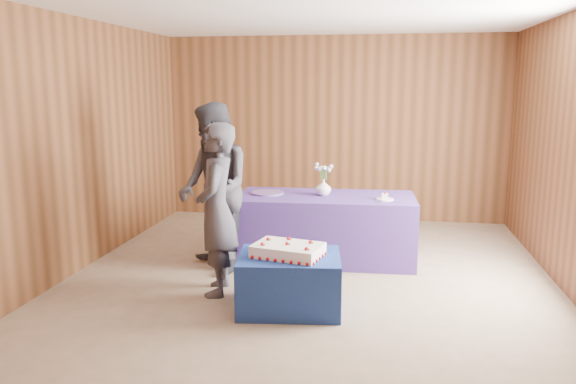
% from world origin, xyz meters
% --- Properties ---
extents(ground, '(6.00, 6.00, 0.00)m').
position_xyz_m(ground, '(0.00, 0.00, 0.00)').
color(ground, gray).
rests_on(ground, ground).
extents(room_shell, '(5.04, 6.04, 2.72)m').
position_xyz_m(room_shell, '(0.00, 0.00, 1.80)').
color(room_shell, brown).
rests_on(room_shell, ground).
extents(cake_table, '(0.98, 0.80, 0.50)m').
position_xyz_m(cake_table, '(-0.07, -0.60, 0.25)').
color(cake_table, '#1B3898').
rests_on(cake_table, ground).
extents(serving_table, '(2.04, 0.98, 0.75)m').
position_xyz_m(serving_table, '(0.10, 0.92, 0.38)').
color(serving_table, '#503187').
rests_on(serving_table, ground).
extents(sheet_cake, '(0.69, 0.54, 0.14)m').
position_xyz_m(sheet_cake, '(-0.08, -0.62, 0.55)').
color(sheet_cake, white).
rests_on(sheet_cake, cake_table).
extents(vase, '(0.21, 0.21, 0.18)m').
position_xyz_m(vase, '(0.07, 0.94, 0.84)').
color(vase, silver).
rests_on(vase, serving_table).
extents(flower_spray, '(0.21, 0.21, 0.17)m').
position_xyz_m(flower_spray, '(0.07, 0.94, 1.07)').
color(flower_spray, '#28652D').
rests_on(flower_spray, vase).
extents(platter, '(0.47, 0.47, 0.02)m').
position_xyz_m(platter, '(-0.58, 0.93, 0.76)').
color(platter, '#6D51A2').
rests_on(platter, serving_table).
extents(plate, '(0.22, 0.22, 0.01)m').
position_xyz_m(plate, '(0.76, 0.79, 0.76)').
color(plate, silver).
rests_on(plate, serving_table).
extents(cake_slice, '(0.07, 0.06, 0.08)m').
position_xyz_m(cake_slice, '(0.76, 0.79, 0.79)').
color(cake_slice, white).
rests_on(cake_slice, plate).
extents(knife, '(0.26, 0.06, 0.00)m').
position_xyz_m(knife, '(0.78, 0.66, 0.75)').
color(knife, '#AEAEB2').
rests_on(knife, serving_table).
extents(guest_left, '(0.49, 0.66, 1.65)m').
position_xyz_m(guest_left, '(-0.82, -0.31, 0.82)').
color(guest_left, '#393842').
rests_on(guest_left, ground).
extents(guest_right, '(1.08, 1.12, 1.82)m').
position_xyz_m(guest_right, '(-1.04, 0.31, 0.91)').
color(guest_right, '#353540').
rests_on(guest_right, ground).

